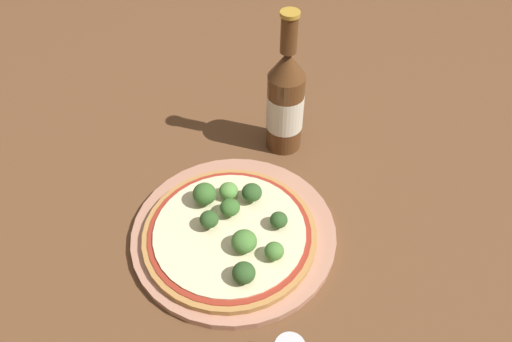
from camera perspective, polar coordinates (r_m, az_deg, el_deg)
name	(u,v)px	position (r m, az deg, el deg)	size (l,w,h in m)	color
ground_plane	(230,241)	(0.73, -2.96, -8.02)	(3.00, 3.00, 0.00)	brown
plate	(234,233)	(0.73, -2.53, -7.11)	(0.30, 0.30, 0.01)	tan
pizza	(234,233)	(0.72, -2.55, -7.14)	(0.25, 0.25, 0.01)	#B77F42
broccoli_floret_0	(202,195)	(0.73, -6.14, -2.75)	(0.03, 0.03, 0.03)	#89A866
broccoli_floret_1	(243,242)	(0.68, -1.54, -8.14)	(0.04, 0.04, 0.03)	#89A866
broccoli_floret_2	(209,219)	(0.70, -5.37, -5.53)	(0.03, 0.03, 0.03)	#89A866
broccoli_floret_3	(279,220)	(0.71, 2.62, -5.62)	(0.03, 0.03, 0.02)	#89A866
broccoli_floret_4	(274,251)	(0.67, 2.10, -9.14)	(0.03, 0.03, 0.02)	#89A866
broccoli_floret_5	(252,193)	(0.73, -0.48, -2.48)	(0.03, 0.03, 0.03)	#89A866
broccoli_floret_6	(244,273)	(0.65, -1.41, -11.57)	(0.03, 0.03, 0.03)	#89A866
broccoli_floret_7	(230,207)	(0.72, -2.99, -4.17)	(0.03, 0.03, 0.03)	#89A866
broccoli_floret_8	(229,191)	(0.74, -3.15, -2.27)	(0.03, 0.03, 0.02)	#89A866
beer_bottle	(285,101)	(0.81, 3.39, 7.98)	(0.06, 0.06, 0.25)	#563319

